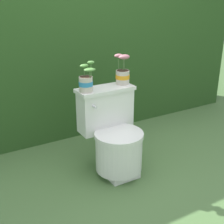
% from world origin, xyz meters
% --- Properties ---
extents(ground_plane, '(12.00, 12.00, 0.00)m').
position_xyz_m(ground_plane, '(0.00, 0.00, 0.00)').
color(ground_plane, '#4C703D').
extents(hedge_backdrop, '(3.96, 0.64, 1.40)m').
position_xyz_m(hedge_backdrop, '(0.00, 1.11, 0.70)').
color(hedge_backdrop, '#284C1E').
rests_on(hedge_backdrop, ground).
extents(toilet, '(0.48, 0.52, 0.70)m').
position_xyz_m(toilet, '(-0.08, 0.04, 0.32)').
color(toilet, white).
rests_on(toilet, ground).
extents(potted_plant_left, '(0.13, 0.12, 0.24)m').
position_xyz_m(potted_plant_left, '(-0.26, 0.16, 0.78)').
color(potted_plant_left, beige).
rests_on(potted_plant_left, toilet).
extents(potted_plant_midleft, '(0.13, 0.13, 0.25)m').
position_xyz_m(potted_plant_midleft, '(0.10, 0.20, 0.79)').
color(potted_plant_midleft, beige).
rests_on(potted_plant_midleft, toilet).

